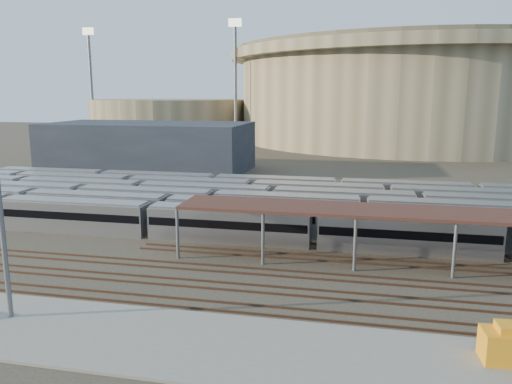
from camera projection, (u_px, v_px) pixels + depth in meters
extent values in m
plane|color=#383026|center=(254.00, 268.00, 46.57)|extent=(420.00, 420.00, 0.00)
cube|color=gray|center=(133.00, 337.00, 33.19)|extent=(50.00, 9.00, 0.20)
cube|color=#A4A4A8|center=(315.00, 230.00, 52.90)|extent=(112.00, 2.90, 3.60)
cube|color=#A4A4A8|center=(322.00, 221.00, 56.84)|extent=(112.00, 2.90, 3.60)
cube|color=#A4A4A8|center=(213.00, 207.00, 63.80)|extent=(112.00, 2.90, 3.60)
cube|color=#A4A4A8|center=(271.00, 202.00, 66.42)|extent=(112.00, 2.90, 3.60)
cube|color=#A4A4A8|center=(251.00, 195.00, 71.21)|extent=(112.00, 2.90, 3.60)
cube|color=#A4A4A8|center=(338.00, 193.00, 72.75)|extent=(112.00, 2.90, 3.60)
cylinder|color=slate|center=(178.00, 234.00, 48.98)|extent=(0.30, 0.30, 5.00)
cylinder|color=slate|center=(195.00, 220.00, 54.16)|extent=(0.30, 0.30, 5.00)
cylinder|color=slate|center=(263.00, 239.00, 47.21)|extent=(0.30, 0.30, 5.00)
cylinder|color=slate|center=(273.00, 225.00, 52.39)|extent=(0.30, 0.30, 5.00)
cylinder|color=slate|center=(355.00, 245.00, 45.44)|extent=(0.30, 0.30, 5.00)
cylinder|color=slate|center=(356.00, 229.00, 50.62)|extent=(0.30, 0.30, 5.00)
cylinder|color=slate|center=(455.00, 251.00, 43.67)|extent=(0.30, 0.30, 5.00)
cylinder|color=slate|center=(445.00, 234.00, 48.85)|extent=(0.30, 0.30, 5.00)
cube|color=#3A2118|center=(502.00, 217.00, 44.87)|extent=(60.00, 6.00, 0.30)
cube|color=#4C3323|center=(250.00, 274.00, 44.87)|extent=(170.00, 0.12, 0.18)
cube|color=#4C3323|center=(254.00, 268.00, 46.31)|extent=(170.00, 0.12, 0.18)
cube|color=#4C3323|center=(239.00, 291.00, 41.03)|extent=(170.00, 0.12, 0.18)
cube|color=#4C3323|center=(243.00, 284.00, 42.47)|extent=(170.00, 0.12, 0.18)
cube|color=#4C3323|center=(226.00, 311.00, 37.20)|extent=(170.00, 0.12, 0.18)
cube|color=#4C3323|center=(231.00, 303.00, 38.64)|extent=(170.00, 0.12, 0.18)
cylinder|color=gray|center=(411.00, 100.00, 172.97)|extent=(116.00, 116.00, 28.00)
cylinder|color=gray|center=(413.00, 53.00, 169.97)|extent=(124.00, 124.00, 3.00)
cylinder|color=brown|center=(414.00, 47.00, 169.53)|extent=(120.00, 120.00, 1.50)
cylinder|color=gray|center=(170.00, 119.00, 182.27)|extent=(56.00, 56.00, 14.00)
cube|color=#1E232D|center=(148.00, 147.00, 105.57)|extent=(42.00, 20.00, 10.00)
cylinder|color=slate|center=(235.00, 87.00, 154.77)|extent=(1.00, 1.00, 36.00)
cube|color=#FFF2CC|center=(235.00, 23.00, 151.05)|extent=(4.00, 0.60, 2.40)
cylinder|color=slate|center=(92.00, 88.00, 175.71)|extent=(1.00, 1.00, 36.00)
cube|color=#FFF2CC|center=(88.00, 31.00, 171.99)|extent=(4.00, 0.60, 2.40)
cylinder|color=slate|center=(315.00, 89.00, 198.60)|extent=(1.00, 1.00, 36.00)
cube|color=#FFF2CC|center=(317.00, 39.00, 194.88)|extent=(4.00, 0.60, 2.40)
cube|color=orange|center=(509.00, 346.00, 29.81)|extent=(3.23, 2.16, 1.93)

